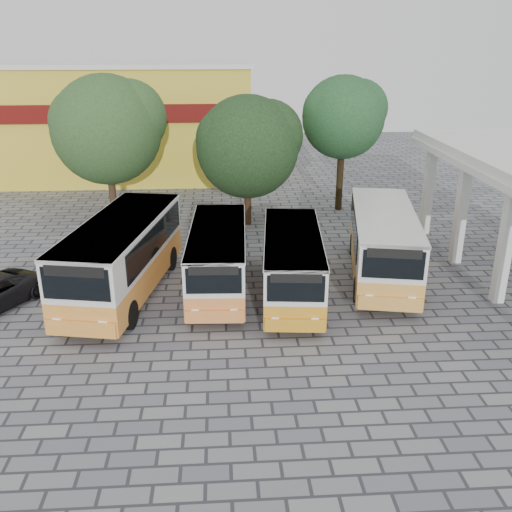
{
  "coord_description": "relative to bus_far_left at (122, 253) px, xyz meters",
  "views": [
    {
      "loc": [
        -3.24,
        -18.38,
        10.05
      ],
      "look_at": [
        -1.8,
        3.66,
        1.5
      ],
      "focal_mm": 40.0,
      "sensor_mm": 36.0,
      "label": 1
    }
  ],
  "objects": [
    {
      "name": "bus_far_right",
      "position": [
        11.06,
        1.07,
        -0.09
      ],
      "size": [
        4.08,
        8.73,
        3.01
      ],
      "rotation": [
        0.0,
        0.0,
        -0.19
      ],
      "color": "gold",
      "rests_on": "ground"
    },
    {
      "name": "shophouse_block",
      "position": [
        -3.75,
        22.5,
        2.33
      ],
      "size": [
        20.4,
        10.4,
        8.3
      ],
      "color": "gold",
      "rests_on": "ground"
    },
    {
      "name": "bus_centre_right",
      "position": [
        6.87,
        -0.64,
        -0.29
      ],
      "size": [
        2.94,
        7.59,
        2.67
      ],
      "rotation": [
        0.0,
        0.0,
        -0.09
      ],
      "color": "orange",
      "rests_on": "ground"
    },
    {
      "name": "tree_middle",
      "position": [
        5.65,
        9.17,
        2.76
      ],
      "size": [
        5.88,
        5.6,
        7.21
      ],
      "color": "#3E2617",
      "rests_on": "ground"
    },
    {
      "name": "tree_right",
      "position": [
        11.39,
        11.8,
        3.91
      ],
      "size": [
        5.09,
        4.85,
        8.02
      ],
      "color": "black",
      "rests_on": "ground"
    },
    {
      "name": "ground",
      "position": [
        7.25,
        -3.49,
        -1.83
      ],
      "size": [
        90.0,
        90.0,
        0.0
      ],
      "primitive_type": "plane",
      "color": "slate",
      "rests_on": "ground"
    },
    {
      "name": "bus_far_left",
      "position": [
        0.0,
        0.0,
        0.0
      ],
      "size": [
        4.27,
        9.17,
        3.17
      ],
      "rotation": [
        0.0,
        0.0,
        -0.19
      ],
      "color": "orange",
      "rests_on": "ground"
    },
    {
      "name": "tree_left",
      "position": [
        -2.17,
        11.02,
        3.5
      ],
      "size": [
        6.45,
        6.14,
        8.19
      ],
      "color": "#452F1F",
      "rests_on": "ground"
    },
    {
      "name": "bus_centre_left",
      "position": [
        3.88,
        0.22,
        -0.28
      ],
      "size": [
        2.56,
        7.5,
        2.67
      ],
      "rotation": [
        0.0,
        0.0,
        -0.04
      ],
      "color": "orange",
      "rests_on": "ground"
    }
  ]
}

